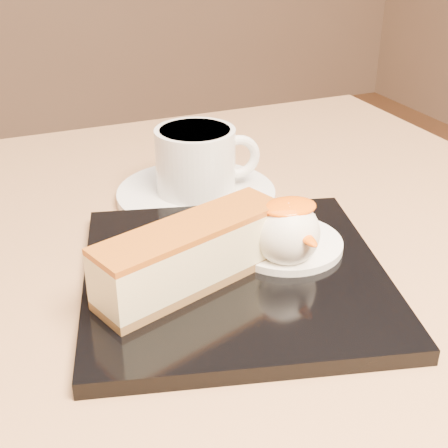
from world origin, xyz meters
name	(u,v)px	position (x,y,z in m)	size (l,w,h in m)	color
dessert_plate	(234,276)	(0.04, 0.01, 0.73)	(0.22, 0.22, 0.01)	black
cheesecake	(192,254)	(0.01, 0.00, 0.76)	(0.15, 0.08, 0.05)	brown
cream_smear	(285,243)	(0.09, 0.02, 0.73)	(0.09, 0.09, 0.01)	white
ice_cream_scoop	(287,233)	(0.08, 0.00, 0.76)	(0.05, 0.05, 0.05)	white
mango_sauce	(289,207)	(0.09, 0.00, 0.78)	(0.04, 0.03, 0.01)	#FF6108
mint_sprig	(239,232)	(0.07, 0.05, 0.74)	(0.03, 0.02, 0.00)	green
saucer	(196,195)	(0.07, 0.15, 0.72)	(0.15, 0.15, 0.01)	white
coffee_cup	(197,159)	(0.07, 0.15, 0.76)	(0.10, 0.07, 0.06)	white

